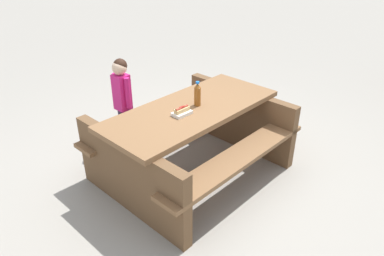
{
  "coord_description": "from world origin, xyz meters",
  "views": [
    {
      "loc": [
        2.33,
        2.05,
        2.22
      ],
      "look_at": [
        0.0,
        0.0,
        0.52
      ],
      "focal_mm": 33.82,
      "sensor_mm": 36.0,
      "label": 1
    }
  ],
  "objects": [
    {
      "name": "picnic_table",
      "position": [
        0.0,
        0.0,
        0.44
      ],
      "size": [
        1.85,
        1.47,
        0.75
      ],
      "color": "brown",
      "rests_on": "ground"
    },
    {
      "name": "hotdog_tray",
      "position": [
        0.18,
        0.03,
        0.78
      ],
      "size": [
        0.19,
        0.12,
        0.08
      ],
      "color": "white",
      "rests_on": "picnic_table"
    },
    {
      "name": "ground_plane",
      "position": [
        0.0,
        0.0,
        0.0
      ],
      "size": [
        30.0,
        30.0,
        0.0
      ],
      "primitive_type": "plane",
      "color": "gray",
      "rests_on": "ground"
    },
    {
      "name": "child_in_coat",
      "position": [
        0.1,
        -0.93,
        0.67
      ],
      "size": [
        0.17,
        0.26,
        1.05
      ],
      "color": "#3F334C",
      "rests_on": "ground"
    },
    {
      "name": "soda_bottle",
      "position": [
        -0.07,
        0.01,
        0.86
      ],
      "size": [
        0.06,
        0.06,
        0.24
      ],
      "color": "brown",
      "rests_on": "picnic_table"
    }
  ]
}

